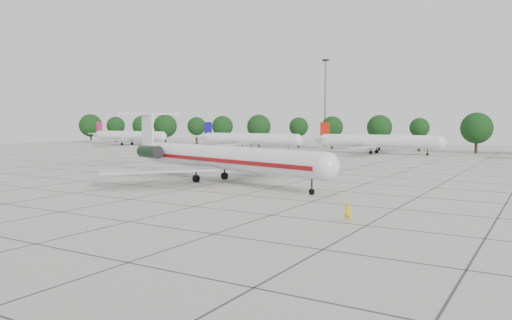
# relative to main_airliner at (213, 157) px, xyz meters

# --- Properties ---
(ground) EXTENTS (260.00, 260.00, 0.00)m
(ground) POSITION_rel_main_airliner_xyz_m (9.70, -8.41, -3.16)
(ground) COLOR #B6B6AE
(ground) RESTS_ON ground
(apron_joints) EXTENTS (170.00, 170.00, 0.02)m
(apron_joints) POSITION_rel_main_airliner_xyz_m (9.70, 6.59, -3.15)
(apron_joints) COLOR #383838
(apron_joints) RESTS_ON ground
(main_airliner) EXTENTS (37.52, 28.87, 8.94)m
(main_airliner) POSITION_rel_main_airliner_xyz_m (0.00, 0.00, 0.00)
(main_airliner) COLOR silver
(main_airliner) RESTS_ON ground
(ground_crew) EXTENTS (0.66, 0.53, 1.57)m
(ground_crew) POSITION_rel_main_airliner_xyz_m (24.11, -16.02, -2.37)
(ground_crew) COLOR yellow
(ground_crew) RESTS_ON ground
(bg_airliner_a) EXTENTS (28.24, 27.20, 7.40)m
(bg_airliner_a) POSITION_rel_main_airliner_xyz_m (-78.44, 63.00, -0.25)
(bg_airliner_a) COLOR silver
(bg_airliner_a) RESTS_ON ground
(bg_airliner_b) EXTENTS (28.24, 27.20, 7.40)m
(bg_airliner_b) POSITION_rel_main_airliner_xyz_m (-31.04, 58.94, -0.25)
(bg_airliner_b) COLOR silver
(bg_airliner_b) RESTS_ON ground
(bg_airliner_c) EXTENTS (28.24, 27.20, 7.40)m
(bg_airliner_c) POSITION_rel_main_airliner_xyz_m (1.80, 62.74, -0.25)
(bg_airliner_c) COLOR silver
(bg_airliner_c) RESTS_ON ground
(tree_line) EXTENTS (249.86, 8.44, 10.22)m
(tree_line) POSITION_rel_main_airliner_xyz_m (-1.98, 76.59, 2.82)
(tree_line) COLOR #332114
(tree_line) RESTS_ON ground
(floodlight_mast) EXTENTS (1.60, 1.60, 25.45)m
(floodlight_mast) POSITION_rel_main_airliner_xyz_m (-20.30, 83.59, 11.13)
(floodlight_mast) COLOR slate
(floodlight_mast) RESTS_ON ground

